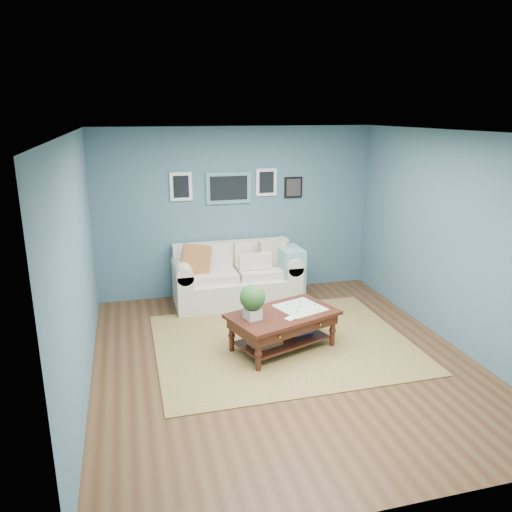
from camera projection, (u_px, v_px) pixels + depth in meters
name	position (u px, v px, depth m)	size (l,w,h in m)	color
room_shell	(283.00, 251.00, 5.78)	(5.00, 5.02, 2.70)	brown
area_rug	(283.00, 343.00, 6.52)	(3.26, 2.61, 0.01)	brown
loveseat	(241.00, 276.00, 7.86)	(1.98, 0.90, 1.02)	white
coffee_table	(278.00, 320.00, 6.22)	(1.51, 1.17, 0.93)	#35100A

